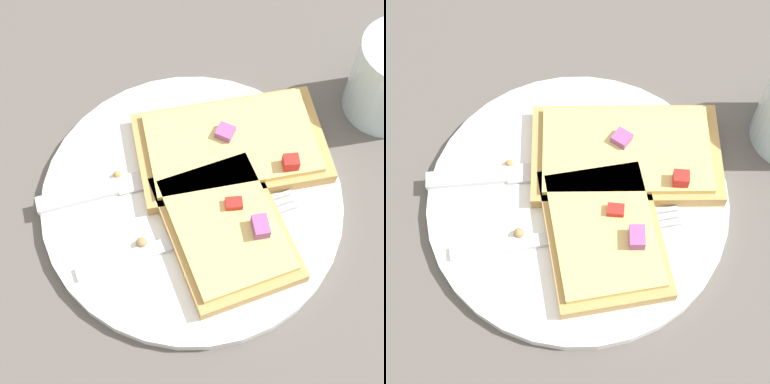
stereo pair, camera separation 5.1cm
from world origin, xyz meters
TOP-DOWN VIEW (x-y plane):
  - ground_plane at (0.00, 0.00)m, footprint 4.00×4.00m
  - plate at (0.00, 0.00)m, footprint 0.28×0.28m
  - fork at (0.02, 0.04)m, footprint 0.20×0.09m
  - knife at (0.04, -0.05)m, footprint 0.19×0.10m
  - pizza_slice_main at (-0.06, -0.01)m, footprint 0.21×0.18m
  - pizza_slice_corner at (-0.00, 0.05)m, footprint 0.14×0.16m
  - crumb_scatter at (0.00, -0.02)m, footprint 0.13×0.08m

SIDE VIEW (x-z plane):
  - ground_plane at x=0.00m, z-range 0.00..0.00m
  - plate at x=0.00m, z-range 0.00..0.01m
  - knife at x=0.04m, z-range 0.01..0.02m
  - fork at x=0.02m, z-range 0.01..0.02m
  - crumb_scatter at x=0.00m, z-range 0.01..0.02m
  - pizza_slice_main at x=-0.06m, z-range 0.01..0.04m
  - pizza_slice_corner at x=0.00m, z-range 0.01..0.04m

